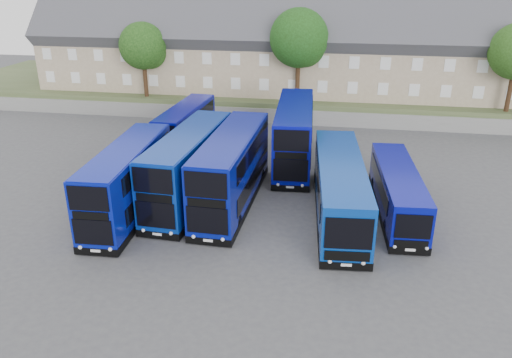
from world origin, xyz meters
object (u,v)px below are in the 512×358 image
at_px(dd_front_mid, 190,168).
at_px(tree_west, 144,48).
at_px(dd_front_left, 128,182).
at_px(tree_mid, 300,40).
at_px(coach_east_a, 339,190).

bearing_deg(dd_front_mid, tree_west, 120.85).
xyz_separation_m(dd_front_left, dd_front_mid, (3.21, 2.68, 0.14)).
bearing_deg(tree_west, dd_front_mid, -62.07).
bearing_deg(tree_mid, dd_front_mid, -104.44).
bearing_deg(dd_front_mid, dd_front_left, -137.21).
xyz_separation_m(dd_front_left, tree_mid, (8.52, 23.33, 5.93)).
xyz_separation_m(coach_east_a, tree_west, (-20.58, 20.86, 5.29)).
distance_m(dd_front_mid, tree_mid, 22.10).
xyz_separation_m(dd_front_mid, tree_mid, (5.32, 20.65, 5.79)).
relative_size(coach_east_a, tree_mid, 1.45).
relative_size(dd_front_left, tree_west, 1.44).
bearing_deg(dd_front_left, dd_front_mid, 36.98).
height_order(dd_front_left, coach_east_a, dd_front_left).
bearing_deg(dd_front_mid, tree_mid, 78.48).
distance_m(tree_west, tree_mid, 16.04).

